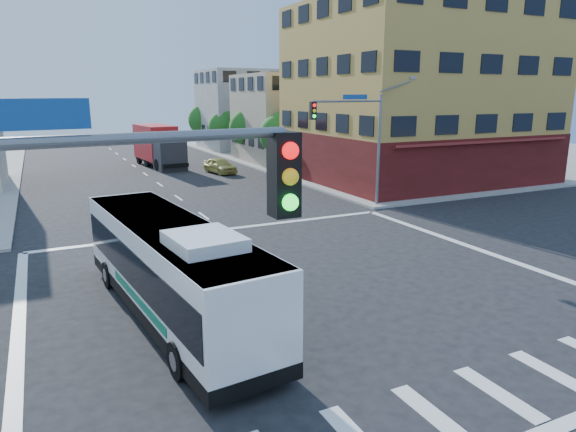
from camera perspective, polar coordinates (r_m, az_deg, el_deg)
name	(u,v)px	position (r m, az deg, el deg)	size (l,w,h in m)	color
ground	(306,289)	(19.13, 2.07, -8.14)	(120.00, 120.00, 0.00)	black
sidewalk_ne	(423,151)	(67.08, 14.73, 7.04)	(50.00, 50.00, 0.15)	gray
corner_building_ne	(417,108)	(44.42, 14.11, 11.56)	(18.10, 15.44, 14.00)	#B58D40
building_east_near	(299,118)	(55.83, 1.20, 10.83)	(12.06, 10.06, 9.00)	tan
building_east_far	(250,110)	(68.57, -4.23, 11.70)	(12.06, 10.06, 10.00)	#AAAAA5
signal_mast_ne	(358,129)	(31.64, 7.78, 9.59)	(7.91, 1.13, 8.07)	slate
street_tree_a	(280,132)	(48.23, -0.94, 9.33)	(3.60, 3.60, 5.53)	#382714
street_tree_b	(248,125)	(55.56, -4.47, 10.00)	(3.80, 3.80, 5.79)	#382714
street_tree_c	(224,124)	(63.08, -7.17, 10.08)	(3.40, 3.40, 5.29)	#382714
street_tree_d	(204,118)	(70.67, -9.32, 10.70)	(4.00, 4.00, 6.03)	#382714
transit_bus	(171,267)	(16.74, -12.89, -5.57)	(3.65, 11.76, 3.42)	black
box_truck	(159,147)	(52.47, -14.14, 7.46)	(3.49, 9.13, 4.01)	#29292F
parked_car	(220,166)	(47.08, -7.57, 5.58)	(1.66, 4.12, 1.40)	tan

